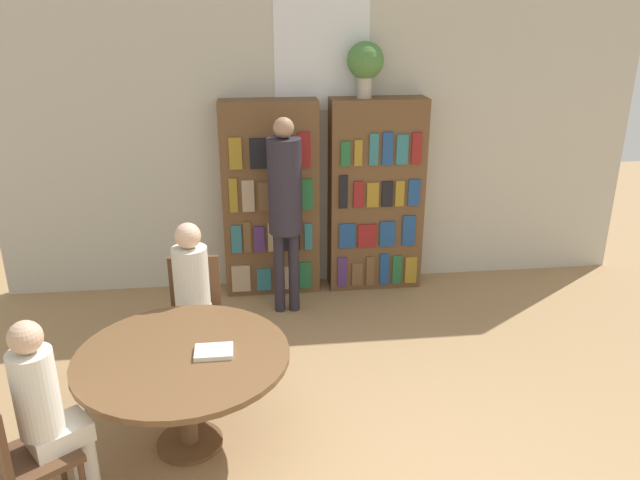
% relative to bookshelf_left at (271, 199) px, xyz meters
% --- Properties ---
extents(wall_back, '(6.40, 0.07, 3.00)m').
position_rel_bookshelf_left_xyz_m(wall_back, '(0.53, 0.19, 0.54)').
color(wall_back, beige).
rests_on(wall_back, ground_plane).
extents(bookshelf_left, '(0.93, 0.34, 1.93)m').
position_rel_bookshelf_left_xyz_m(bookshelf_left, '(0.00, 0.00, 0.00)').
color(bookshelf_left, brown).
rests_on(bookshelf_left, ground_plane).
extents(bookshelf_right, '(0.93, 0.34, 1.93)m').
position_rel_bookshelf_left_xyz_m(bookshelf_right, '(1.06, 0.00, -0.00)').
color(bookshelf_right, brown).
rests_on(bookshelf_right, ground_plane).
extents(flower_vase, '(0.34, 0.34, 0.52)m').
position_rel_bookshelf_left_xyz_m(flower_vase, '(0.91, 0.00, 1.29)').
color(flower_vase, '#B7AD9E').
rests_on(flower_vase, bookshelf_right).
extents(reading_table, '(1.37, 1.37, 0.70)m').
position_rel_bookshelf_left_xyz_m(reading_table, '(-0.67, -2.38, -0.36)').
color(reading_table, brown).
rests_on(reading_table, ground_plane).
extents(chair_near_camera, '(0.56, 0.56, 0.90)m').
position_rel_bookshelf_left_xyz_m(chair_near_camera, '(-1.50, -2.98, -0.46)').
color(chair_near_camera, brown).
rests_on(chair_near_camera, ground_plane).
extents(chair_left_side, '(0.40, 0.40, 0.90)m').
position_rel_bookshelf_left_xyz_m(chair_left_side, '(-0.67, -1.36, -0.46)').
color(chair_left_side, brown).
rests_on(chair_left_side, ground_plane).
extents(seated_reader_left, '(0.27, 0.38, 1.27)m').
position_rel_bookshelf_left_xyz_m(seated_reader_left, '(-0.67, -1.54, -0.24)').
color(seated_reader_left, beige).
rests_on(seated_reader_left, ground_plane).
extents(seated_reader_right, '(0.40, 0.38, 1.25)m').
position_rel_bookshelf_left_xyz_m(seated_reader_right, '(-1.35, -2.87, -0.26)').
color(seated_reader_right, silver).
rests_on(seated_reader_right, ground_plane).
extents(librarian_standing, '(0.31, 0.58, 1.85)m').
position_rel_bookshelf_left_xyz_m(librarian_standing, '(0.11, -0.50, 0.18)').
color(librarian_standing, '#28232D').
rests_on(librarian_standing, ground_plane).
extents(open_book_on_table, '(0.24, 0.18, 0.03)m').
position_rel_bookshelf_left_xyz_m(open_book_on_table, '(-0.47, -2.41, -0.25)').
color(open_book_on_table, silver).
rests_on(open_book_on_table, reading_table).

